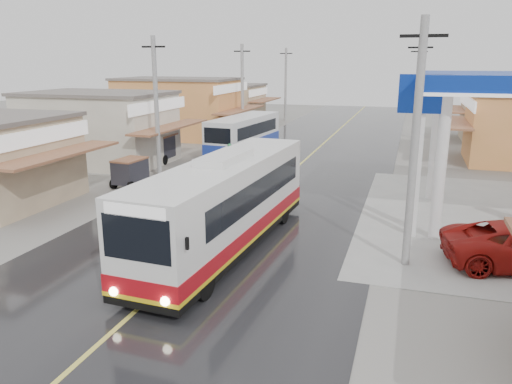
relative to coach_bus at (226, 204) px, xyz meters
The scene contains 12 objects.
ground 1.88m from the coach_bus, 152.28° to the left, with size 120.00×120.00×0.00m, color slate.
road 15.49m from the coach_bus, 92.67° to the left, with size 12.00×90.00×0.02m, color black.
centre_line 15.48m from the coach_bus, 92.67° to the left, with size 0.15×90.00×0.01m, color #D8CC4C.
shopfronts_left 22.99m from the coach_bus, 126.74° to the left, with size 11.00×44.00×5.20m, color tan, non-canonical shape.
utility_poles_left 18.18m from the coach_bus, 115.23° to the left, with size 1.60×50.00×8.00m, color gray, non-canonical shape.
utility_poles_right 16.70m from the coach_bus, 67.77° to the left, with size 1.60×36.00×8.00m, color gray, non-canonical shape.
coach_bus is the anchor object (origin of this frame).
second_bus 18.64m from the coach_bus, 106.79° to the left, with size 3.08×8.55×2.77m.
cyclist 11.98m from the coach_bus, 109.44° to the left, with size 1.03×1.91×1.96m.
tricycle_near 10.82m from the coach_bus, 139.61° to the left, with size 1.47×2.13×1.57m.
tricycle_far 17.08m from the coach_bus, 125.57° to the left, with size 1.65×2.43×1.85m.
tyre_stack 9.45m from the coach_bus, 140.85° to the left, with size 0.98×0.98×0.50m.
Camera 1 is at (6.86, -16.47, 6.69)m, focal length 35.00 mm.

